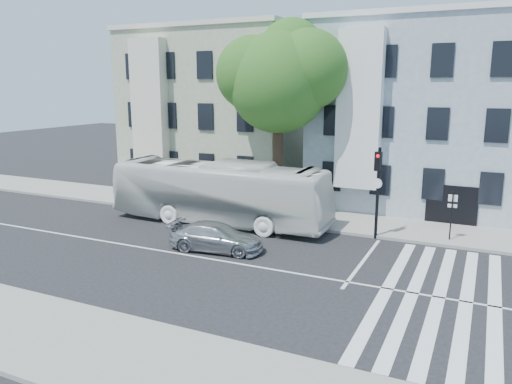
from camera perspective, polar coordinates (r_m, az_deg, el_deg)
The scene contains 11 objects.
ground at distance 22.06m, azimuth -6.26°, elevation -7.46°, with size 120.00×120.00×0.00m, color black.
sidewalk_far at distance 28.85m, azimuth 2.04°, elevation -2.53°, with size 80.00×4.00×0.15m, color gray.
sidewalk_near at distance 16.33m, azimuth -21.58°, elevation -15.28°, with size 80.00×4.00×0.15m, color gray.
building_left at distance 37.33m, azimuth -3.61°, elevation 9.22°, with size 12.00×10.00×11.00m, color gray.
building_right at distance 32.97m, azimuth 18.48°, elevation 8.25°, with size 12.00×10.00×11.00m, color #86919F.
street_tree at distance 28.58m, azimuth 2.87°, elevation 13.03°, with size 7.30×5.90×11.10m.
bus at distance 26.90m, azimuth -4.26°, elevation -0.07°, with size 12.25×2.87×3.41m, color silver.
sedan at distance 22.75m, azimuth -4.55°, elevation -5.15°, with size 4.33×1.76×1.26m, color #ACAFB3.
hedge at distance 28.45m, azimuth -2.29°, elevation -1.86°, with size 8.50×0.84×0.70m, color #225F1F, non-canonical shape.
traffic_signal at distance 24.49m, azimuth 13.75°, elevation 1.26°, with size 0.46×0.54×4.49m.
far_sign_pole at distance 25.31m, azimuth 21.49°, elevation -1.82°, with size 0.42×0.16×2.33m.
Camera 1 is at (10.97, -17.67, 7.35)m, focal length 35.00 mm.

